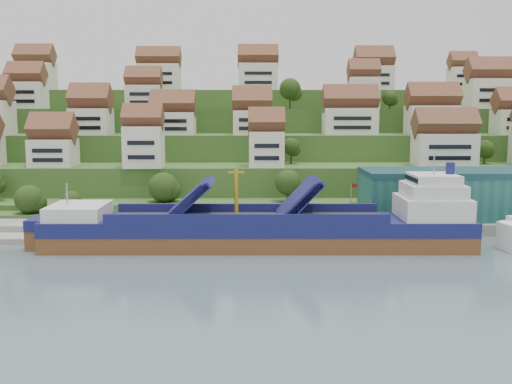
{
  "coord_description": "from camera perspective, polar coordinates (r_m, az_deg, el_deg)",
  "views": [
    {
      "loc": [
        -2.01,
        -101.07,
        24.44
      ],
      "look_at": [
        -0.75,
        14.0,
        8.0
      ],
      "focal_mm": 40.0,
      "sensor_mm": 36.0,
      "label": 1
    }
  ],
  "objects": [
    {
      "name": "ground",
      "position": [
        104.0,
        0.5,
        -5.46
      ],
      "size": [
        300.0,
        300.0,
        0.0
      ],
      "primitive_type": "plane",
      "color": "slate",
      "rests_on": "ground"
    },
    {
      "name": "quay",
      "position": [
        120.42,
        9.93,
        -3.17
      ],
      "size": [
        180.0,
        14.0,
        2.2
      ],
      "primitive_type": "cube",
      "color": "gray",
      "rests_on": "ground"
    },
    {
      "name": "hillside",
      "position": [
        205.1,
        -0.06,
        4.28
      ],
      "size": [
        260.0,
        128.0,
        31.0
      ],
      "color": "#2D4C1E",
      "rests_on": "ground"
    },
    {
      "name": "hillside_village",
      "position": [
        162.08,
        0.14,
        8.12
      ],
      "size": [
        155.79,
        65.55,
        28.64
      ],
      "color": "silver",
      "rests_on": "ground"
    },
    {
      "name": "hillside_trees",
      "position": [
        142.77,
        -6.51,
        4.24
      ],
      "size": [
        136.97,
        62.59,
        31.44
      ],
      "color": "#284316",
      "rests_on": "ground"
    },
    {
      "name": "warehouse",
      "position": [
        130.97,
        23.73,
        -0.13
      ],
      "size": [
        60.0,
        15.0,
        10.0
      ],
      "primitive_type": "cube",
      "color": "#215A51",
      "rests_on": "quay"
    },
    {
      "name": "flagpole",
      "position": [
        114.23,
        9.53,
        -0.82
      ],
      "size": [
        1.28,
        0.16,
        8.0
      ],
      "color": "gray",
      "rests_on": "quay"
    },
    {
      "name": "cargo_ship",
      "position": [
        102.6,
        1.4,
        -3.81
      ],
      "size": [
        75.99,
        12.51,
        16.8
      ],
      "rotation": [
        0.0,
        0.0,
        -0.01
      ],
      "color": "brown",
      "rests_on": "ground"
    }
  ]
}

